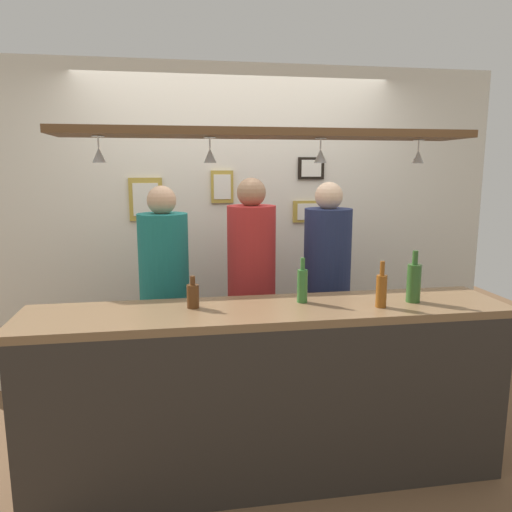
{
  "coord_description": "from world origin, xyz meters",
  "views": [
    {
      "loc": [
        -0.5,
        -2.91,
        1.78
      ],
      "look_at": [
        0.0,
        0.1,
        1.23
      ],
      "focal_mm": 34.2,
      "sensor_mm": 36.0,
      "label": 1
    }
  ],
  "objects_px": {
    "person_right_navy_shirt": "(327,275)",
    "picture_frame_caricature": "(146,199)",
    "bottle_beer_brown_stubby": "(193,295)",
    "picture_frame_lower_pair": "(310,211)",
    "bottle_champagne_green": "(414,282)",
    "person_left_teal_shirt": "(164,282)",
    "picture_frame_crest": "(222,187)",
    "person_middle_red_shirt": "(251,275)",
    "picture_frame_upper_small": "(311,168)",
    "bottle_beer_amber_tall": "(381,290)",
    "bottle_beer_green_import": "(302,285)"
  },
  "relations": [
    {
      "from": "person_left_teal_shirt",
      "to": "bottle_beer_amber_tall",
      "type": "xyz_separation_m",
      "value": [
        1.2,
        -0.86,
        0.11
      ]
    },
    {
      "from": "bottle_beer_amber_tall",
      "to": "picture_frame_caricature",
      "type": "bearing_deg",
      "value": 131.72
    },
    {
      "from": "bottle_beer_brown_stubby",
      "to": "picture_frame_lower_pair",
      "type": "height_order",
      "value": "picture_frame_lower_pair"
    },
    {
      "from": "person_right_navy_shirt",
      "to": "picture_frame_upper_small",
      "type": "height_order",
      "value": "picture_frame_upper_small"
    },
    {
      "from": "picture_frame_caricature",
      "to": "bottle_beer_green_import",
      "type": "bearing_deg",
      "value": -54.99
    },
    {
      "from": "picture_frame_crest",
      "to": "picture_frame_caricature",
      "type": "distance_m",
      "value": 0.61
    },
    {
      "from": "bottle_beer_amber_tall",
      "to": "person_left_teal_shirt",
      "type": "bearing_deg",
      "value": 144.23
    },
    {
      "from": "person_left_teal_shirt",
      "to": "bottle_beer_brown_stubby",
      "type": "xyz_separation_m",
      "value": [
        0.17,
        -0.71,
        0.08
      ]
    },
    {
      "from": "person_left_teal_shirt",
      "to": "person_middle_red_shirt",
      "type": "bearing_deg",
      "value": -0.0
    },
    {
      "from": "bottle_beer_green_import",
      "to": "bottle_beer_brown_stubby",
      "type": "height_order",
      "value": "bottle_beer_green_import"
    },
    {
      "from": "picture_frame_crest",
      "to": "picture_frame_lower_pair",
      "type": "height_order",
      "value": "picture_frame_crest"
    },
    {
      "from": "picture_frame_upper_small",
      "to": "picture_frame_caricature",
      "type": "xyz_separation_m",
      "value": [
        -1.35,
        0.0,
        -0.24
      ]
    },
    {
      "from": "person_left_teal_shirt",
      "to": "picture_frame_crest",
      "type": "xyz_separation_m",
      "value": [
        0.47,
        0.64,
        0.63
      ]
    },
    {
      "from": "person_right_navy_shirt",
      "to": "bottle_champagne_green",
      "type": "xyz_separation_m",
      "value": [
        0.26,
        -0.79,
        0.12
      ]
    },
    {
      "from": "person_left_teal_shirt",
      "to": "bottle_champagne_green",
      "type": "distance_m",
      "value": 1.64
    },
    {
      "from": "person_right_navy_shirt",
      "to": "picture_frame_caricature",
      "type": "xyz_separation_m",
      "value": [
        -1.3,
        0.64,
        0.52
      ]
    },
    {
      "from": "picture_frame_upper_small",
      "to": "bottle_beer_green_import",
      "type": "bearing_deg",
      "value": -107.31
    },
    {
      "from": "picture_frame_caricature",
      "to": "person_left_teal_shirt",
      "type": "bearing_deg",
      "value": -77.72
    },
    {
      "from": "picture_frame_lower_pair",
      "to": "bottle_beer_amber_tall",
      "type": "bearing_deg",
      "value": -90.44
    },
    {
      "from": "person_left_teal_shirt",
      "to": "picture_frame_crest",
      "type": "height_order",
      "value": "picture_frame_crest"
    },
    {
      "from": "picture_frame_caricature",
      "to": "picture_frame_lower_pair",
      "type": "xyz_separation_m",
      "value": [
        1.35,
        0.0,
        -0.11
      ]
    },
    {
      "from": "person_left_teal_shirt",
      "to": "person_middle_red_shirt",
      "type": "xyz_separation_m",
      "value": [
        0.61,
        -0.0,
        0.03
      ]
    },
    {
      "from": "picture_frame_crest",
      "to": "picture_frame_upper_small",
      "type": "xyz_separation_m",
      "value": [
        0.74,
        0.0,
        0.15
      ]
    },
    {
      "from": "bottle_champagne_green",
      "to": "picture_frame_lower_pair",
      "type": "distance_m",
      "value": 1.47
    },
    {
      "from": "picture_frame_caricature",
      "to": "picture_frame_lower_pair",
      "type": "distance_m",
      "value": 1.35
    },
    {
      "from": "person_left_teal_shirt",
      "to": "picture_frame_lower_pair",
      "type": "relative_size",
      "value": 5.55
    },
    {
      "from": "person_left_teal_shirt",
      "to": "bottle_beer_brown_stubby",
      "type": "height_order",
      "value": "person_left_teal_shirt"
    },
    {
      "from": "bottle_beer_green_import",
      "to": "bottle_beer_amber_tall",
      "type": "xyz_separation_m",
      "value": [
        0.41,
        -0.17,
        -0.0
      ]
    },
    {
      "from": "bottle_champagne_green",
      "to": "bottle_beer_brown_stubby",
      "type": "bearing_deg",
      "value": 176.11
    },
    {
      "from": "person_middle_red_shirt",
      "to": "picture_frame_upper_small",
      "type": "distance_m",
      "value": 1.15
    },
    {
      "from": "person_middle_red_shirt",
      "to": "picture_frame_lower_pair",
      "type": "height_order",
      "value": "person_middle_red_shirt"
    },
    {
      "from": "person_left_teal_shirt",
      "to": "bottle_beer_green_import",
      "type": "distance_m",
      "value": 1.06
    },
    {
      "from": "picture_frame_caricature",
      "to": "bottle_beer_brown_stubby",
      "type": "bearing_deg",
      "value": -77.06
    },
    {
      "from": "bottle_beer_amber_tall",
      "to": "picture_frame_upper_small",
      "type": "bearing_deg",
      "value": 89.63
    },
    {
      "from": "picture_frame_lower_pair",
      "to": "bottle_champagne_green",
      "type": "bearing_deg",
      "value": -81.4
    },
    {
      "from": "bottle_beer_brown_stubby",
      "to": "picture_frame_lower_pair",
      "type": "relative_size",
      "value": 0.6
    },
    {
      "from": "person_right_navy_shirt",
      "to": "picture_frame_lower_pair",
      "type": "distance_m",
      "value": 0.76
    },
    {
      "from": "person_right_navy_shirt",
      "to": "picture_frame_lower_pair",
      "type": "relative_size",
      "value": 5.61
    },
    {
      "from": "bottle_champagne_green",
      "to": "picture_frame_lower_pair",
      "type": "bearing_deg",
      "value": 98.6
    },
    {
      "from": "bottle_beer_brown_stubby",
      "to": "bottle_champagne_green",
      "type": "bearing_deg",
      "value": -3.89
    },
    {
      "from": "picture_frame_crest",
      "to": "person_middle_red_shirt",
      "type": "bearing_deg",
      "value": -77.66
    },
    {
      "from": "person_middle_red_shirt",
      "to": "bottle_champagne_green",
      "type": "relative_size",
      "value": 5.72
    },
    {
      "from": "person_middle_red_shirt",
      "to": "picture_frame_upper_small",
      "type": "bearing_deg",
      "value": 46.65
    },
    {
      "from": "person_right_navy_shirt",
      "to": "picture_frame_caricature",
      "type": "height_order",
      "value": "picture_frame_caricature"
    },
    {
      "from": "person_right_navy_shirt",
      "to": "picture_frame_caricature",
      "type": "distance_m",
      "value": 1.54
    },
    {
      "from": "person_middle_red_shirt",
      "to": "picture_frame_lower_pair",
      "type": "bearing_deg",
      "value": 46.56
    },
    {
      "from": "picture_frame_crest",
      "to": "picture_frame_lower_pair",
      "type": "relative_size",
      "value": 0.87
    },
    {
      "from": "bottle_beer_brown_stubby",
      "to": "picture_frame_caricature",
      "type": "bearing_deg",
      "value": 102.94
    },
    {
      "from": "person_right_navy_shirt",
      "to": "picture_frame_crest",
      "type": "distance_m",
      "value": 1.13
    },
    {
      "from": "bottle_champagne_green",
      "to": "picture_frame_crest",
      "type": "relative_size",
      "value": 1.15
    }
  ]
}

